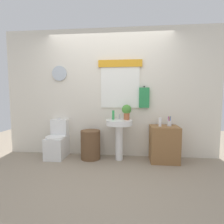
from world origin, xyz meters
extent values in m
plane|color=gray|center=(0.00, 0.00, 0.00)|extent=(8.00, 8.00, 0.00)
cube|color=silver|center=(0.00, 1.15, 1.30)|extent=(4.40, 0.10, 2.60)
cube|color=white|center=(0.21, 1.08, 1.42)|extent=(0.77, 0.03, 0.82)
cube|color=gold|center=(0.21, 1.07, 1.89)|extent=(0.87, 0.04, 0.14)
cylinder|color=silver|center=(-1.05, 1.08, 1.71)|extent=(0.31, 0.03, 0.31)
cylinder|color=black|center=(0.70, 1.07, 1.43)|extent=(0.02, 0.06, 0.02)
cube|color=#2D894C|center=(0.70, 1.05, 1.21)|extent=(0.20, 0.05, 0.40)
cube|color=white|center=(-1.05, 0.85, 0.21)|extent=(0.36, 0.50, 0.42)
cylinder|color=white|center=(-1.05, 0.79, 0.43)|extent=(0.38, 0.38, 0.03)
cube|color=white|center=(-1.05, 1.02, 0.59)|extent=(0.34, 0.18, 0.34)
cylinder|color=silver|center=(-1.05, 1.02, 0.77)|extent=(0.04, 0.04, 0.02)
cylinder|color=brown|center=(-0.35, 0.85, 0.28)|extent=(0.39, 0.39, 0.57)
cylinder|color=white|center=(0.21, 0.85, 0.34)|extent=(0.15, 0.15, 0.69)
cylinder|color=white|center=(0.21, 0.85, 0.74)|extent=(0.51, 0.51, 0.10)
cylinder|color=silver|center=(0.21, 0.97, 0.84)|extent=(0.03, 0.03, 0.10)
cube|color=olive|center=(1.07, 0.85, 0.34)|extent=(0.52, 0.44, 0.68)
cylinder|color=green|center=(0.09, 0.90, 0.88)|extent=(0.05, 0.05, 0.18)
cylinder|color=#AD5B38|center=(0.35, 0.91, 0.85)|extent=(0.11, 0.11, 0.13)
sphere|color=#4C8E38|center=(0.35, 0.91, 0.99)|extent=(0.18, 0.18, 0.18)
cylinder|color=white|center=(0.98, 0.81, 0.76)|extent=(0.05, 0.05, 0.17)
cylinder|color=silver|center=(1.16, 0.87, 0.73)|extent=(0.08, 0.08, 0.10)
cylinder|color=blue|center=(1.18, 0.87, 0.78)|extent=(0.01, 0.03, 0.18)
cylinder|color=green|center=(1.17, 0.89, 0.78)|extent=(0.02, 0.01, 0.18)
cylinder|color=purple|center=(1.14, 0.87, 0.78)|extent=(0.01, 0.03, 0.18)
cylinder|color=red|center=(1.15, 0.85, 0.78)|extent=(0.02, 0.01, 0.18)
camera|label=1|loc=(0.41, -2.50, 1.25)|focal=28.19mm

